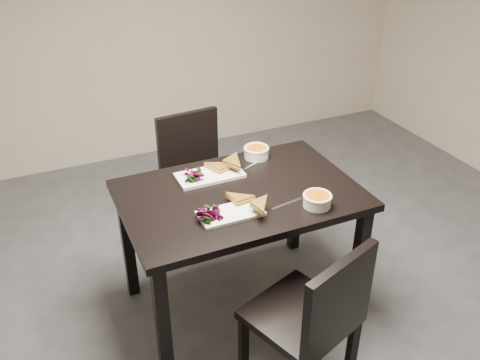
{
  "coord_description": "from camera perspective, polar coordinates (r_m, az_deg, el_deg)",
  "views": [
    {
      "loc": [
        -0.91,
        -1.64,
        2.12
      ],
      "look_at": [
        0.01,
        0.41,
        0.82
      ],
      "focal_mm": 38.69,
      "sensor_mm": 36.0,
      "label": 1
    }
  ],
  "objects": [
    {
      "name": "cutlery_far",
      "position": [
        2.86,
        1.07,
        1.51
      ],
      "size": [
        0.17,
        0.09,
        0.0
      ],
      "primitive_type": "cube",
      "rotation": [
        0.0,
        0.0,
        0.44
      ],
      "color": "silver",
      "rests_on": "table"
    },
    {
      "name": "salad_near",
      "position": [
        2.4,
        -3.22,
        -3.66
      ],
      "size": [
        0.1,
        0.09,
        0.04
      ],
      "primitive_type": null,
      "color": "black",
      "rests_on": "plate_near"
    },
    {
      "name": "chair_far",
      "position": [
        3.38,
        -4.83,
        1.03
      ],
      "size": [
        0.46,
        0.46,
        0.85
      ],
      "rotation": [
        0.0,
        0.0,
        0.09
      ],
      "color": "black",
      "rests_on": "ground"
    },
    {
      "name": "ground",
      "position": [
        2.83,
        3.41,
        -18.48
      ],
      "size": [
        5.0,
        5.0,
        0.0
      ],
      "primitive_type": "plane",
      "color": "#47474C",
      "rests_on": "ground"
    },
    {
      "name": "sandwich_far",
      "position": [
        2.75,
        -2.0,
        1.34
      ],
      "size": [
        0.21,
        0.19,
        0.06
      ],
      "primitive_type": null,
      "rotation": [
        0.0,
        0.0,
        0.37
      ],
      "color": "#9D6F21",
      "rests_on": "plate_far"
    },
    {
      "name": "cutlery_near",
      "position": [
        2.54,
        5.18,
        -2.63
      ],
      "size": [
        0.18,
        0.05,
        0.0
      ],
      "primitive_type": "cube",
      "rotation": [
        0.0,
        0.0,
        0.17
      ],
      "color": "silver",
      "rests_on": "table"
    },
    {
      "name": "soup_bowl_far",
      "position": [
        2.95,
        1.81,
        3.16
      ],
      "size": [
        0.15,
        0.15,
        0.07
      ],
      "color": "white",
      "rests_on": "table"
    },
    {
      "name": "salad_far",
      "position": [
        2.72,
        -5.34,
        0.7
      ],
      "size": [
        0.11,
        0.1,
        0.05
      ],
      "primitive_type": null,
      "color": "black",
      "rests_on": "plate_far"
    },
    {
      "name": "chair_near",
      "position": [
        2.34,
        8.23,
        -14.61
      ],
      "size": [
        0.54,
        0.54,
        0.85
      ],
      "rotation": [
        0.0,
        0.0,
        0.34
      ],
      "color": "black",
      "rests_on": "ground"
    },
    {
      "name": "table",
      "position": [
        2.68,
        0.0,
        -3.12
      ],
      "size": [
        1.2,
        0.8,
        0.75
      ],
      "color": "black",
      "rests_on": "ground"
    },
    {
      "name": "plate_near",
      "position": [
        2.45,
        -1.02,
        -3.7
      ],
      "size": [
        0.31,
        0.15,
        0.02
      ],
      "primitive_type": "cube",
      "color": "white",
      "rests_on": "table"
    },
    {
      "name": "plate_far",
      "position": [
        2.76,
        -3.35,
        0.52
      ],
      "size": [
        0.35,
        0.18,
        0.02
      ],
      "primitive_type": "cube",
      "color": "white",
      "rests_on": "table"
    },
    {
      "name": "sandwich_near",
      "position": [
        2.47,
        0.22,
        -2.55
      ],
      "size": [
        0.17,
        0.14,
        0.05
      ],
      "primitive_type": null,
      "rotation": [
        0.0,
        0.0,
        0.14
      ],
      "color": "#9D6F21",
      "rests_on": "plate_near"
    },
    {
      "name": "soup_bowl_near",
      "position": [
        2.53,
        8.52,
        -2.13
      ],
      "size": [
        0.14,
        0.14,
        0.06
      ],
      "color": "white",
      "rests_on": "table"
    }
  ]
}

